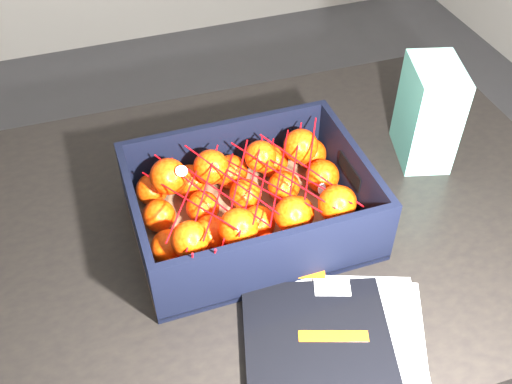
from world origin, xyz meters
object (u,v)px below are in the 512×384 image
object	(u,v)px
table	(255,255)
produce_crate	(250,210)
retail_carton	(428,113)
magazine_stack	(341,358)

from	to	relation	value
table	produce_crate	size ratio (longest dim) A/B	3.14
produce_crate	retail_carton	size ratio (longest dim) A/B	1.97
magazine_stack	produce_crate	size ratio (longest dim) A/B	0.98
magazine_stack	retail_carton	size ratio (longest dim) A/B	1.93
produce_crate	magazine_stack	bearing A→B (deg)	-82.39
produce_crate	retail_carton	world-z (taller)	retail_carton
table	magazine_stack	size ratio (longest dim) A/B	3.20
table	magazine_stack	bearing A→B (deg)	-85.01
table	produce_crate	xyz separation A→B (m)	(-0.01, -0.01, 0.14)
table	retail_carton	bearing A→B (deg)	10.10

